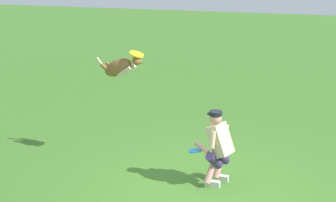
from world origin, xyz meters
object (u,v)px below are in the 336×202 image
object	(u,v)px
dog	(120,67)
frisbee_flying	(137,54)
frisbee_held	(195,151)
person	(218,146)

from	to	relation	value
dog	frisbee_flying	bearing A→B (deg)	2.37
dog	frisbee_held	bearing A→B (deg)	-16.65
dog	frisbee_flying	size ratio (longest dim) A/B	3.73
dog	frisbee_held	world-z (taller)	dog
person	frisbee_flying	bearing A→B (deg)	0.06
dog	frisbee_held	size ratio (longest dim) A/B	4.46
dog	frisbee_held	distance (m)	2.17
person	frisbee_held	distance (m)	0.40
frisbee_held	person	bearing A→B (deg)	-159.96
dog	frisbee_flying	xyz separation A→B (m)	(-0.35, 0.02, 0.28)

